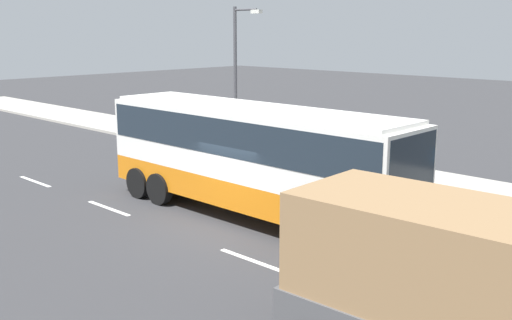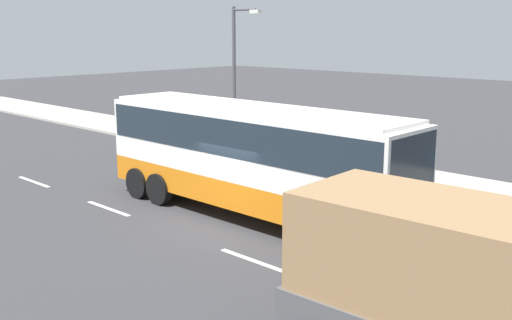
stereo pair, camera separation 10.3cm
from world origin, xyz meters
The scene contains 6 objects.
ground_plane centered at (0.00, 0.00, 0.00)m, with size 120.00×120.00×0.00m, color #333335.
sidewalk_curb centered at (0.00, 8.39, 0.07)m, with size 80.00×4.00×0.15m, color #A8A399.
lane_centreline centered at (2.18, -1.86, 0.00)m, with size 35.43×0.16×0.01m.
coach_bus centered at (-0.21, 0.83, 2.22)m, with size 11.32×2.70×3.58m.
cargo_truck centered at (9.43, -3.62, 1.68)m, with size 7.48×2.91×3.16m.
street_lamp centered at (-7.06, 7.06, 4.06)m, with size 1.69×0.24×6.80m.
Camera 2 is at (12.49, -12.44, 5.90)m, focal length 41.58 mm.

